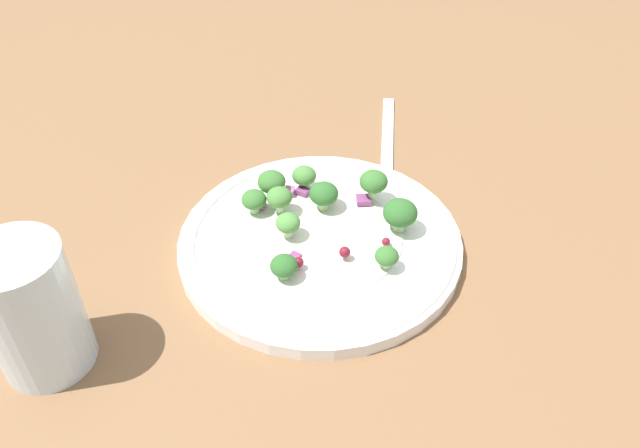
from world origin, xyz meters
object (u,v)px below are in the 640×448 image
object	(u,v)px
plate	(320,240)
broccoli_floret_1	(322,194)
fork	(387,149)
water_glass	(31,310)
broccoli_floret_0	(288,223)
broccoli_floret_2	(272,183)

from	to	relation	value
plate	broccoli_floret_1	xyz separation A→B (cm)	(1.67, -3.39, 2.12)
fork	water_glass	xyz separation A→B (cm)	(10.36, 36.07, 4.91)
plate	broccoli_floret_0	distance (cm)	3.37
plate	fork	size ratio (longest dim) A/B	1.36
broccoli_floret_2	water_glass	xyz separation A→B (cm)	(4.85, 22.52, 2.31)
broccoli_floret_1	water_glass	xyz separation A→B (cm)	(9.72, 23.16, 2.19)
water_glass	broccoli_floret_1	bearing A→B (deg)	-112.76
plate	broccoli_floret_2	distance (cm)	7.36
broccoli_floret_0	broccoli_floret_1	bearing A→B (deg)	-97.17
broccoli_floret_0	fork	xyz separation A→B (cm)	(-1.26, -17.73, -2.65)
broccoli_floret_2	fork	xyz separation A→B (cm)	(-5.51, -13.55, -2.60)
broccoli_floret_1	fork	xyz separation A→B (cm)	(-0.65, -12.91, -2.73)
fork	broccoli_floret_0	bearing A→B (deg)	85.95
water_glass	fork	bearing A→B (deg)	-106.03
broccoli_floret_0	water_glass	xyz separation A→B (cm)	(9.11, 18.34, 2.27)
plate	broccoli_floret_0	xyz separation A→B (cm)	(2.27, 1.44, 2.04)
plate	broccoli_floret_2	xyz separation A→B (cm)	(6.53, -2.74, 1.99)
broccoli_floret_1	water_glass	world-z (taller)	water_glass
water_glass	broccoli_floret_0	bearing A→B (deg)	-116.42
broccoli_floret_2	plate	bearing A→B (deg)	157.23
plate	broccoli_floret_0	world-z (taller)	broccoli_floret_0
plate	broccoli_floret_1	distance (cm)	4.33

